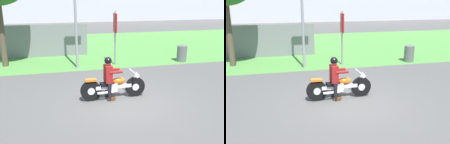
{
  "view_description": "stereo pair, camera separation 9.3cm",
  "coord_description": "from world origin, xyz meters",
  "views": [
    {
      "loc": [
        -2.14,
        -7.09,
        3.21
      ],
      "look_at": [
        -0.2,
        0.67,
        0.85
      ],
      "focal_mm": 40.45,
      "sensor_mm": 36.0,
      "label": 1
    },
    {
      "loc": [
        -2.05,
        -7.11,
        3.21
      ],
      "look_at": [
        -0.2,
        0.67,
        0.85
      ],
      "focal_mm": 40.45,
      "sensor_mm": 36.0,
      "label": 2
    }
  ],
  "objects": [
    {
      "name": "trash_can",
      "position": [
        4.52,
        4.52,
        0.41
      ],
      "size": [
        0.51,
        0.51,
        0.82
      ],
      "primitive_type": "cylinder",
      "color": "#595E5B",
      "rests_on": "ground"
    },
    {
      "name": "ground",
      "position": [
        0.0,
        0.0,
        0.0
      ],
      "size": [
        120.0,
        120.0,
        0.0
      ],
      "primitive_type": "plane",
      "color": "#565451"
    },
    {
      "name": "grass_verge",
      "position": [
        0.0,
        9.98,
        0.0
      ],
      "size": [
        60.0,
        12.0,
        0.01
      ],
      "primitive_type": "cube",
      "color": "#549342",
      "rests_on": "ground"
    },
    {
      "name": "sign_banner",
      "position": [
        0.98,
        4.73,
        1.72
      ],
      "size": [
        0.08,
        0.6,
        2.6
      ],
      "color": "gray",
      "rests_on": "ground"
    },
    {
      "name": "rider_lead",
      "position": [
        -0.36,
        0.46,
        0.83
      ],
      "size": [
        0.56,
        0.48,
        1.42
      ],
      "rotation": [
        0.0,
        0.0,
        0.03
      ],
      "color": "black",
      "rests_on": "ground"
    },
    {
      "name": "motorcycle_lead",
      "position": [
        -0.19,
        0.47,
        0.4
      ],
      "size": [
        2.18,
        0.66,
        0.89
      ],
      "rotation": [
        0.0,
        0.0,
        0.03
      ],
      "color": "black",
      "rests_on": "ground"
    },
    {
      "name": "fence_segment",
      "position": [
        -3.53,
        7.33,
        0.9
      ],
      "size": [
        7.0,
        0.06,
        1.8
      ],
      "primitive_type": "cube",
      "color": "slate",
      "rests_on": "ground"
    }
  ]
}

